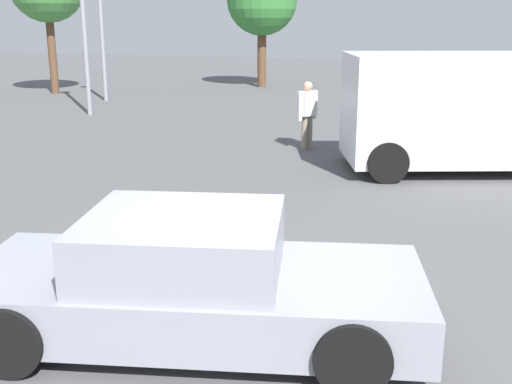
{
  "coord_description": "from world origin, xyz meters",
  "views": [
    {
      "loc": [
        1.79,
        -5.38,
        2.98
      ],
      "look_at": [
        -0.36,
        1.75,
        0.9
      ],
      "focal_mm": 44.65,
      "sensor_mm": 36.0,
      "label": 1
    }
  ],
  "objects": [
    {
      "name": "van_white",
      "position": [
        2.33,
        7.67,
        1.22
      ],
      "size": [
        5.38,
        3.5,
        2.26
      ],
      "rotation": [
        0.0,
        0.0,
        0.31
      ],
      "color": "white",
      "rests_on": "ground_plane"
    },
    {
      "name": "sedan_foreground",
      "position": [
        -0.39,
        -0.26,
        0.56
      ],
      "size": [
        4.54,
        2.55,
        1.21
      ],
      "rotation": [
        0.0,
        0.0,
        0.2
      ],
      "color": "gray",
      "rests_on": "ground_plane"
    },
    {
      "name": "tree_back_center",
      "position": [
        -5.91,
        21.01,
        3.56
      ],
      "size": [
        2.92,
        2.92,
        5.05
      ],
      "color": "brown",
      "rests_on": "ground_plane"
    },
    {
      "name": "ground_plane",
      "position": [
        0.0,
        0.0,
        0.0
      ],
      "size": [
        80.0,
        80.0,
        0.0
      ],
      "primitive_type": "plane",
      "color": "#515154"
    },
    {
      "name": "pedestrian",
      "position": [
        -1.23,
        8.69,
        0.91
      ],
      "size": [
        0.41,
        0.5,
        1.54
      ],
      "rotation": [
        0.0,
        0.0,
        2.61
      ],
      "color": "gray",
      "rests_on": "ground_plane"
    }
  ]
}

